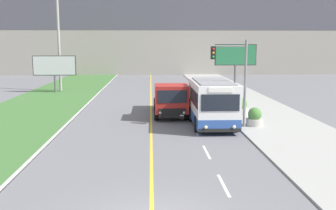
# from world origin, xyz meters

# --- Properties ---
(lane_marking_centre) EXTENTS (2.88, 140.00, 0.01)m
(lane_marking_centre) POSITION_xyz_m (0.29, 1.06, 0.00)
(lane_marking_centre) COLOR gold
(lane_marking_centre) RESTS_ON ground_plane
(apartment_block_background) EXTENTS (80.00, 8.04, 21.31)m
(apartment_block_background) POSITION_xyz_m (0.00, 58.95, 10.66)
(apartment_block_background) COLOR gray
(apartment_block_background) RESTS_ON ground_plane
(city_bus) EXTENTS (2.67, 5.80, 2.99)m
(city_bus) POSITION_xyz_m (3.96, 13.80, 1.51)
(city_bus) COLOR white
(city_bus) RESTS_ON ground_plane
(dump_truck) EXTENTS (2.42, 6.79, 2.46)m
(dump_truck) POSITION_xyz_m (1.43, 17.24, 1.25)
(dump_truck) COLOR black
(dump_truck) RESTS_ON ground_plane
(utility_pole_far) EXTENTS (1.80, 0.28, 11.58)m
(utility_pole_far) POSITION_xyz_m (-10.16, 33.48, 5.84)
(utility_pole_far) COLOR #9E9E99
(utility_pole_far) RESTS_ON ground_plane
(traffic_light_mast) EXTENTS (2.28, 0.32, 5.56)m
(traffic_light_mast) POSITION_xyz_m (5.24, 13.26, 3.55)
(traffic_light_mast) COLOR slate
(traffic_light_mast) RESTS_ON ground_plane
(billboard_large) EXTENTS (4.47, 0.24, 5.22)m
(billboard_large) POSITION_xyz_m (9.10, 30.98, 3.90)
(billboard_large) COLOR #59595B
(billboard_large) RESTS_ON ground_plane
(billboard_small) EXTENTS (4.62, 0.24, 4.00)m
(billboard_small) POSITION_xyz_m (-10.40, 31.99, 2.84)
(billboard_small) COLOR #59595B
(billboard_small) RESTS_ON ground_plane
(planter_round_near) EXTENTS (1.09, 1.09, 1.19)m
(planter_round_near) POSITION_xyz_m (6.68, 13.57, 0.60)
(planter_round_near) COLOR #B7B2A8
(planter_round_near) RESTS_ON sidewalk_right
(planter_round_second) EXTENTS (1.23, 1.23, 1.31)m
(planter_round_second) POSITION_xyz_m (6.63, 17.46, 0.65)
(planter_round_second) COLOR #B7B2A8
(planter_round_second) RESTS_ON sidewalk_right
(planter_round_third) EXTENTS (1.09, 1.09, 1.18)m
(planter_round_third) POSITION_xyz_m (6.61, 21.34, 0.59)
(planter_round_third) COLOR #B7B2A8
(planter_round_third) RESTS_ON sidewalk_right
(planter_round_far) EXTENTS (1.22, 1.22, 1.31)m
(planter_round_far) POSITION_xyz_m (6.70, 25.23, 0.65)
(planter_round_far) COLOR #B7B2A8
(planter_round_far) RESTS_ON sidewalk_right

